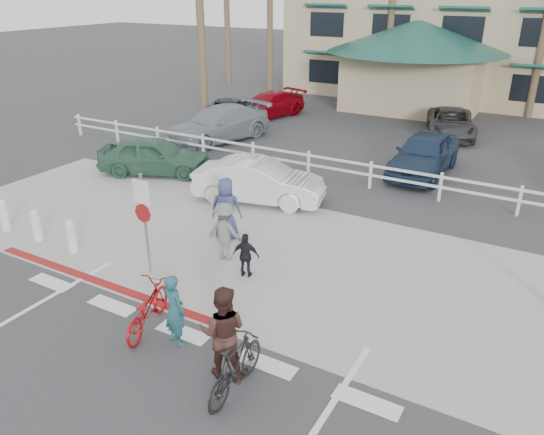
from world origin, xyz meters
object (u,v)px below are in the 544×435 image
Objects in this scene: bike_red at (147,308)px; car_white_sedan at (259,181)px; sign_post at (145,219)px; bike_black at (236,367)px; car_red_compact at (154,156)px.

bike_red is 7.37m from car_white_sedan.
car_white_sedan is at bearing 90.82° from sign_post.
sign_post reaches higher than bike_black.
bike_black is at bearing -155.30° from car_red_compact.
car_white_sedan is 1.04× the size of car_red_compact.
sign_post is 1.64× the size of bike_black.
sign_post reaches higher than car_white_sedan.
car_red_compact is (-9.10, 8.29, 0.17)m from bike_black.
bike_red is (1.57, -1.81, -0.96)m from sign_post.
car_white_sedan reaches higher than car_red_compact.
bike_black is at bearing -30.50° from sign_post.
bike_black reaches higher than bike_red.
bike_black is (4.18, -2.46, -0.92)m from sign_post.
car_white_sedan reaches higher than bike_black.
bike_black is 8.92m from car_white_sedan.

